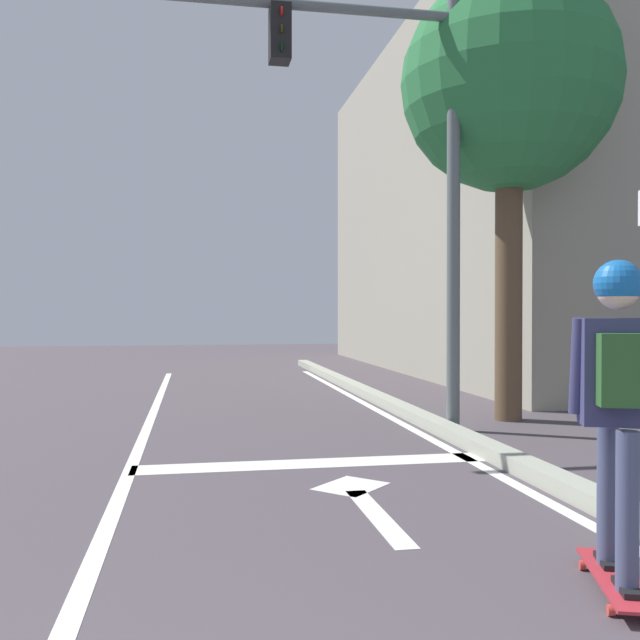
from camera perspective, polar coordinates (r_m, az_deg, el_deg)
lane_line_center at (r=6.66m, az=-15.34°, el=-11.80°), size 0.12×20.00×0.01m
lane_line_curbside at (r=7.14m, az=11.76°, el=-10.95°), size 0.12×20.00×0.01m
stop_bar at (r=6.71m, az=-0.62°, el=-11.69°), size 3.35×0.40×0.01m
lane_arrow_stem at (r=5.08m, az=4.77°, el=-15.74°), size 0.16×1.40×0.01m
lane_arrow_head at (r=5.88m, az=2.56°, el=-13.46°), size 0.71×0.71×0.01m
curb_strip at (r=7.22m, az=13.63°, el=-10.28°), size 0.24×24.00×0.14m
skateboard at (r=4.09m, az=23.18°, el=-18.97°), size 0.48×0.89×0.08m
skater at (r=3.85m, az=23.32°, el=-4.37°), size 0.43×0.60×1.62m
traffic_signal_mast at (r=8.53m, az=4.98°, el=15.41°), size 4.30×0.34×5.34m
roadside_tree at (r=9.98m, az=15.28°, el=17.99°), size 2.86×2.86×5.90m
building_block at (r=19.74m, az=24.47°, el=8.26°), size 12.74×13.66×8.13m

